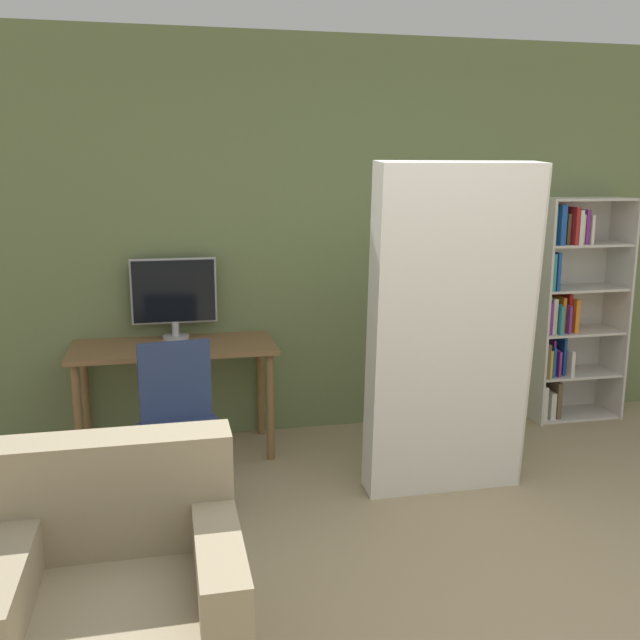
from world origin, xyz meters
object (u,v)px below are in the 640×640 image
monitor (174,294)px  mattress_near (452,333)px  office_chair (182,444)px  bookshelf (565,307)px  armchair (120,602)px

monitor → mattress_near: size_ratio=0.29×
office_chair → bookshelf: size_ratio=0.55×
office_chair → monitor: bearing=89.8°
office_chair → mattress_near: size_ratio=0.48×
monitor → office_chair: (-0.00, -0.95, -0.67)m
bookshelf → mattress_near: size_ratio=0.87×
mattress_near → armchair: (-1.74, -1.23, -0.61)m
mattress_near → armchair: bearing=-144.7°
bookshelf → armchair: 3.86m
bookshelf → mattress_near: mattress_near is taller
monitor → bookshelf: bookshelf is taller
mattress_near → armchair: 2.22m
monitor → armchair: monitor is taller
mattress_near → office_chair: bearing=174.5°
mattress_near → armchair: size_ratio=2.20×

